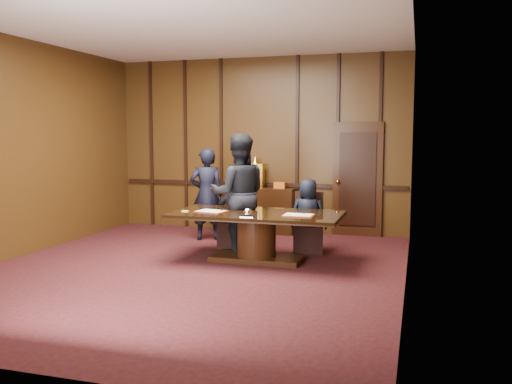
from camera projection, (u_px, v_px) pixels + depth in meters
The scene contains 13 objects.
room at pixel (197, 151), 7.76m from camera, with size 7.00×7.04×3.50m.
sideboard at pixel (255, 208), 10.88m from camera, with size 1.60×0.45×1.54m.
conference_table at pixel (257, 229), 8.38m from camera, with size 2.62×1.32×0.76m.
folder_left at pixel (211, 211), 8.43m from camera, with size 0.52×0.42×0.02m.
folder_right at pixel (298, 215), 8.03m from camera, with size 0.46×0.33×0.02m.
inkstand at pixel (248, 213), 7.92m from camera, with size 0.20×0.14×0.12m.
notepad at pixel (185, 211), 8.46m from camera, with size 0.10×0.07×0.01m, color #E2D86E.
chair_left at pixel (235, 231), 9.42m from camera, with size 0.49×0.49×0.99m.
chair_right at pixel (308, 235), 9.05m from camera, with size 0.55×0.55×0.99m.
signatory_left at pixel (234, 214), 9.32m from camera, with size 0.69×0.29×1.19m, color black.
signatory_right at pixel (308, 216), 8.94m from camera, with size 0.61×0.39×1.24m, color black.
witness_left at pixel (207, 194), 10.05m from camera, with size 0.62×0.41×1.71m, color black.
witness_right at pixel (239, 194), 8.88m from camera, with size 0.96×0.75×1.97m, color black.
Camera 1 is at (3.12, -7.07, 1.96)m, focal length 38.00 mm.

